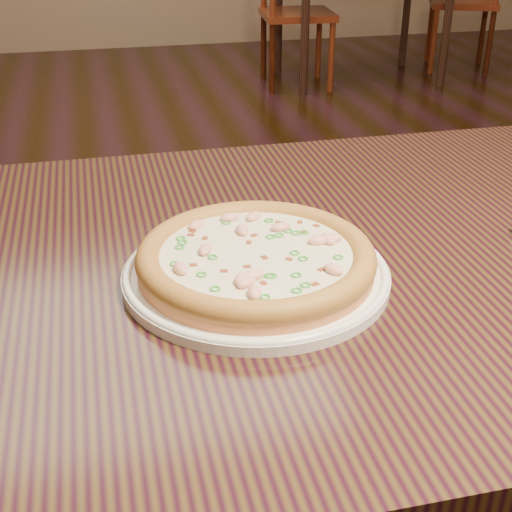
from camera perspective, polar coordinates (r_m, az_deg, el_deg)
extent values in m
plane|color=black|center=(1.69, -3.18, -15.11)|extent=(9.00, 9.00, 0.00)
cube|color=black|center=(0.89, 6.78, -0.55)|extent=(1.20, 0.80, 0.04)
cylinder|color=white|center=(0.81, 0.00, -1.50)|extent=(0.30, 0.30, 0.01)
torus|color=white|center=(0.81, 0.00, -1.13)|extent=(0.30, 0.30, 0.01)
cylinder|color=#CE8845|center=(0.80, 0.00, -0.57)|extent=(0.27, 0.27, 0.02)
torus|color=#AD7C3B|center=(0.80, 0.00, 0.00)|extent=(0.27, 0.27, 0.03)
cylinder|color=beige|center=(0.80, 0.00, 0.16)|extent=(0.22, 0.22, 0.00)
ellipsoid|color=#F2B29E|center=(0.85, -4.79, 2.50)|extent=(0.03, 0.03, 0.01)
ellipsoid|color=#F2B29E|center=(0.74, -0.25, -1.57)|extent=(0.03, 0.02, 0.01)
ellipsoid|color=#F2B29E|center=(0.82, 5.00, 1.25)|extent=(0.02, 0.01, 0.01)
ellipsoid|color=#F2B29E|center=(0.84, 1.98, 2.31)|extent=(0.02, 0.02, 0.01)
ellipsoid|color=#F2B29E|center=(0.82, 5.79, 1.35)|extent=(0.02, 0.03, 0.01)
ellipsoid|color=#F2B29E|center=(0.76, -6.07, -1.00)|extent=(0.02, 0.03, 0.01)
ellipsoid|color=#F2B29E|center=(0.82, 6.13, 1.42)|extent=(0.02, 0.01, 0.01)
ellipsoid|color=#F2B29E|center=(0.87, -2.11, 3.11)|extent=(0.03, 0.02, 0.01)
ellipsoid|color=#F2B29E|center=(0.79, -4.09, 0.51)|extent=(0.02, 0.03, 0.01)
ellipsoid|color=#F2B29E|center=(0.73, -0.79, -2.12)|extent=(0.03, 0.02, 0.01)
ellipsoid|color=#F2B29E|center=(0.73, -1.16, -1.85)|extent=(0.02, 0.03, 0.01)
ellipsoid|color=#F2B29E|center=(0.84, -1.12, 2.09)|extent=(0.01, 0.02, 0.01)
ellipsoid|color=#F2B29E|center=(0.71, -0.13, -2.93)|extent=(0.02, 0.03, 0.01)
ellipsoid|color=#F2B29E|center=(0.76, 6.22, -1.07)|extent=(0.02, 0.03, 0.01)
ellipsoid|color=#F2B29E|center=(0.87, -0.19, 3.20)|extent=(0.03, 0.03, 0.01)
cube|color=maroon|center=(0.73, 4.76, -2.32)|extent=(0.01, 0.01, 0.00)
cube|color=maroon|center=(0.76, -2.58, -1.26)|extent=(0.01, 0.01, 0.00)
cube|color=maroon|center=(0.73, -0.79, -2.28)|extent=(0.01, 0.01, 0.00)
cube|color=maroon|center=(0.82, -0.59, 1.03)|extent=(0.01, 0.01, 0.00)
cube|color=maroon|center=(0.78, 2.66, -0.31)|extent=(0.01, 0.01, 0.00)
cube|color=maroon|center=(0.84, 3.96, 1.86)|extent=(0.01, 0.01, 0.00)
cube|color=maroon|center=(0.86, 1.83, 2.64)|extent=(0.01, 0.01, 0.00)
cube|color=maroon|center=(0.83, -4.11, 1.38)|extent=(0.01, 0.01, 0.00)
cube|color=maroon|center=(0.76, -0.71, -0.91)|extent=(0.01, 0.01, 0.00)
cube|color=maroon|center=(0.83, -0.17, 1.61)|extent=(0.01, 0.01, 0.00)
cube|color=maroon|center=(0.78, 0.69, -0.17)|extent=(0.01, 0.01, 0.00)
cube|color=maroon|center=(0.83, 6.41, 1.35)|extent=(0.01, 0.01, 0.00)
cube|color=maroon|center=(0.77, -5.04, -0.77)|extent=(0.01, 0.01, 0.00)
cube|color=maroon|center=(0.85, -5.11, 1.94)|extent=(0.01, 0.01, 0.00)
cube|color=maroon|center=(0.73, 0.60, -2.23)|extent=(0.01, 0.01, 0.00)
cube|color=maroon|center=(0.84, -5.23, 1.64)|extent=(0.01, 0.01, 0.00)
cube|color=maroon|center=(0.86, 4.85, 2.38)|extent=(0.01, 0.01, 0.00)
cube|color=maroon|center=(0.76, 5.27, -1.14)|extent=(0.01, 0.01, 0.00)
cube|color=maroon|center=(0.87, 3.53, 2.67)|extent=(0.01, 0.01, 0.00)
torus|color=green|center=(0.82, -5.91, 1.07)|extent=(0.01, 0.01, 0.00)
torus|color=green|center=(0.79, 3.11, 0.24)|extent=(0.02, 0.02, 0.00)
torus|color=green|center=(0.87, 1.05, 2.84)|extent=(0.01, 0.01, 0.00)
torus|color=green|center=(0.84, 3.21, 1.83)|extent=(0.02, 0.02, 0.00)
torus|color=green|center=(0.84, 2.59, 2.02)|extent=(0.01, 0.01, 0.00)
torus|color=green|center=(0.78, -3.49, -0.11)|extent=(0.02, 0.02, 0.00)
torus|color=green|center=(0.83, 1.15, 1.53)|extent=(0.02, 0.02, 0.00)
torus|color=green|center=(0.79, 6.59, -0.11)|extent=(0.02, 0.02, 0.00)
torus|color=green|center=(0.86, -2.38, 2.68)|extent=(0.02, 0.02, 0.00)
torus|color=green|center=(0.84, 3.82, 1.89)|extent=(0.02, 0.02, 0.00)
torus|color=green|center=(0.78, 3.78, -0.23)|extent=(0.01, 0.01, 0.00)
torus|color=green|center=(0.75, 1.07, -1.61)|extent=(0.02, 0.02, 0.00)
torus|color=green|center=(0.83, 6.46, 1.37)|extent=(0.02, 0.02, 0.00)
torus|color=green|center=(0.72, -3.28, -2.66)|extent=(0.01, 0.01, 0.00)
torus|color=green|center=(0.81, -6.12, 0.69)|extent=(0.02, 0.02, 0.00)
torus|color=green|center=(0.83, -6.03, 1.39)|extent=(0.02, 0.02, 0.00)
torus|color=green|center=(0.75, -4.38, -1.51)|extent=(0.02, 0.02, 0.00)
torus|color=green|center=(0.72, 3.28, -2.79)|extent=(0.02, 0.02, 0.00)
torus|color=green|center=(0.75, 3.24, -1.56)|extent=(0.02, 0.02, 0.00)
torus|color=green|center=(0.71, 0.71, -3.32)|extent=(0.02, 0.02, 0.00)
torus|color=green|center=(0.77, -6.52, -0.64)|extent=(0.02, 0.02, 0.00)
torus|color=green|center=(0.75, 1.24, -1.61)|extent=(0.01, 0.01, 0.00)
torus|color=green|center=(0.83, 1.86, 1.66)|extent=(0.02, 0.02, 0.00)
torus|color=green|center=(0.73, 3.97, -2.35)|extent=(0.02, 0.02, 0.00)
cylinder|color=black|center=(4.35, 3.93, 17.26)|extent=(0.05, 0.05, 0.71)
cylinder|color=black|center=(4.69, 15.02, 17.20)|extent=(0.05, 0.05, 0.71)
cylinder|color=black|center=(4.92, 1.82, 18.54)|extent=(0.05, 0.05, 0.71)
cylinder|color=black|center=(5.22, 11.94, 18.54)|extent=(0.05, 0.05, 0.71)
cube|color=maroon|center=(4.57, 3.33, 18.73)|extent=(0.46, 0.46, 0.04)
cylinder|color=maroon|center=(4.47, 6.04, 15.50)|extent=(0.04, 0.04, 0.41)
cylinder|color=maroon|center=(4.82, 5.03, 16.43)|extent=(0.04, 0.04, 0.41)
cylinder|color=maroon|center=(4.40, 1.31, 15.45)|extent=(0.04, 0.04, 0.41)
cylinder|color=maroon|center=(4.75, 0.61, 16.38)|extent=(0.04, 0.04, 0.41)
cylinder|color=maroon|center=(4.35, 1.35, 18.92)|extent=(0.04, 0.04, 0.95)
cylinder|color=maroon|center=(4.71, 0.62, 19.60)|extent=(0.04, 0.04, 0.95)
cube|color=maroon|center=(5.21, 16.23, 18.88)|extent=(0.55, 0.55, 0.04)
cylinder|color=maroon|center=(5.40, 13.73, 17.03)|extent=(0.04, 0.04, 0.41)
cylinder|color=maroon|center=(5.05, 14.00, 16.28)|extent=(0.04, 0.04, 0.41)
cylinder|color=maroon|center=(5.44, 17.66, 16.62)|extent=(0.04, 0.04, 0.41)
cylinder|color=maroon|center=(5.09, 18.17, 15.84)|extent=(0.04, 0.04, 0.41)
cylinder|color=maroon|center=(5.05, 18.65, 18.82)|extent=(0.04, 0.04, 0.95)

